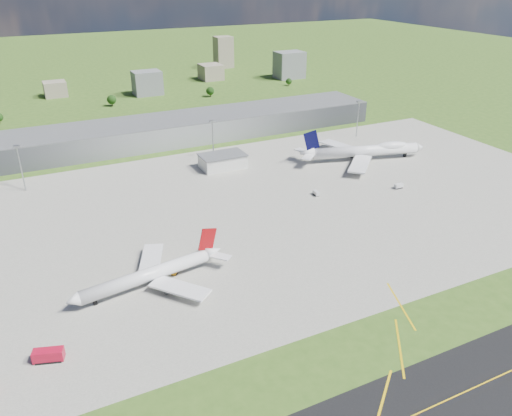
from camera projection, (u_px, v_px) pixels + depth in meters
name	position (u px, v px, depth m)	size (l,w,h in m)	color
ground	(181.00, 146.00, 339.64)	(1400.00, 1400.00, 0.00)	#36591C
apron	(268.00, 206.00, 254.56)	(360.00, 190.00, 0.08)	gray
terminal	(174.00, 130.00, 348.51)	(300.00, 42.00, 15.00)	gray
ops_building	(223.00, 161.00, 301.38)	(26.00, 16.00, 8.00)	silver
mast_west	(19.00, 160.00, 264.19)	(3.50, 2.00, 25.90)	gray
mast_center	(213.00, 133.00, 307.55)	(3.50, 2.00, 25.90)	gray
mast_east	(358.00, 112.00, 350.92)	(3.50, 2.00, 25.90)	gray
airliner_red_twin	(152.00, 274.00, 189.76)	(62.62, 48.33, 17.22)	white
airliner_blue_quad	(365.00, 151.00, 312.88)	(80.83, 62.21, 21.45)	white
fire_truck	(49.00, 356.00, 153.66)	(9.81, 6.07, 4.03)	#AD0C27
tug_yellow	(175.00, 272.00, 197.72)	(3.70, 4.05, 1.76)	#B8730A
van_white_near	(316.00, 193.00, 265.77)	(2.58, 4.81, 2.38)	silver
van_white_far	(399.00, 186.00, 274.15)	(5.00, 2.56, 2.53)	silver
bldg_cw	(55.00, 89.00, 466.69)	(20.00, 18.00, 14.00)	gray
bldg_c	(147.00, 83.00, 472.21)	(26.00, 20.00, 22.00)	slate
bldg_ce	(211.00, 72.00, 537.42)	(22.00, 24.00, 16.00)	gray
bldg_e	(289.00, 65.00, 542.07)	(30.00, 22.00, 28.00)	slate
bldg_tall_e	(223.00, 52.00, 597.38)	(20.00, 18.00, 36.00)	gray
tree_c	(112.00, 100.00, 434.41)	(8.10, 8.10, 9.90)	#382314
tree_e	(210.00, 91.00, 465.99)	(7.65, 7.65, 9.35)	#382314
tree_far_e	(289.00, 81.00, 509.99)	(6.30, 6.30, 7.70)	#382314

